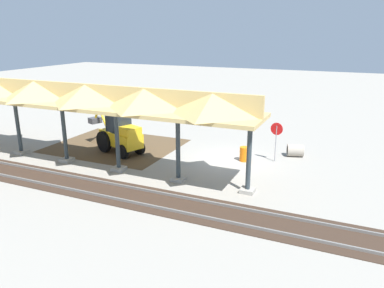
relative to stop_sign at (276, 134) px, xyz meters
The scene contains 9 objects.
ground_plane 3.35m from the stop_sign, 21.64° to the left, with size 120.00×120.00×0.00m, color gray.
dirt_work_zone 11.13m from the stop_sign, ahead, with size 8.51×7.00×0.01m, color brown.
platform_canopy 13.07m from the stop_sign, 23.94° to the left, with size 24.18×3.20×4.90m.
rail_tracks 8.54m from the stop_sign, 71.56° to the left, with size 60.00×2.58×0.15m.
stop_sign is the anchor object (origin of this frame).
backhoe 10.07m from the stop_sign, 13.17° to the left, with size 5.06×2.91×2.82m.
dirt_mound 12.31m from the stop_sign, ahead, with size 5.96×5.96×1.74m, color brown.
concrete_pipe 2.28m from the stop_sign, 122.50° to the right, with size 1.18×1.04×0.79m.
traffic_barrel 2.31m from the stop_sign, 21.48° to the left, with size 0.56×0.56×0.90m, color orange.
Camera 1 is at (-6.83, 21.00, 7.69)m, focal length 35.00 mm.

